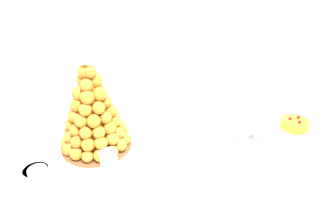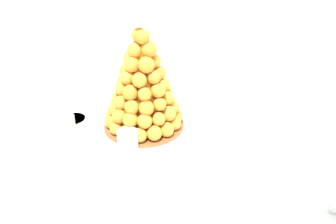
{
  "view_description": "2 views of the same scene",
  "coord_description": "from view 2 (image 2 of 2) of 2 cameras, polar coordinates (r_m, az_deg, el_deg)",
  "views": [
    {
      "loc": [
        -0.38,
        -0.89,
        1.48
      ],
      "look_at": [
        0.01,
        -0.02,
        0.92
      ],
      "focal_mm": 34.39,
      "sensor_mm": 36.0,
      "label": 1
    },
    {
      "loc": [
        0.19,
        -0.74,
        1.33
      ],
      "look_at": [
        -0.1,
        0.03,
        0.88
      ],
      "focal_mm": 35.75,
      "sensor_mm": 36.0,
      "label": 2
    }
  ],
  "objects": [
    {
      "name": "dessert_cup_centre",
      "position": [
        0.9,
        6.83,
        -8.66
      ],
      "size": [
        0.06,
        0.06,
        0.05
      ],
      "color": "silver",
      "rests_on": "serving_tray"
    },
    {
      "name": "buffet_table",
      "position": [
        1.01,
        5.01,
        -12.54
      ],
      "size": [
        1.7,
        0.92,
        0.76
      ],
      "color": "brown",
      "rests_on": "ground_plane"
    },
    {
      "name": "creme_brulee_ramekin",
      "position": [
        1.14,
        -15.89,
        -1.51
      ],
      "size": [
        0.09,
        0.09,
        0.02
      ],
      "color": "white",
      "rests_on": "serving_tray"
    },
    {
      "name": "wine_glass",
      "position": [
        1.27,
        -9.85,
        6.82
      ],
      "size": [
        0.07,
        0.07,
        0.15
      ],
      "color": "silver",
      "rests_on": "buffet_table"
    },
    {
      "name": "croquembouche",
      "position": [
        1.03,
        -4.37,
        4.41
      ],
      "size": [
        0.26,
        0.26,
        0.36
      ],
      "color": "brown",
      "rests_on": "serving_tray"
    },
    {
      "name": "serving_tray",
      "position": [
        1.06,
        -4.29,
        -3.66
      ],
      "size": [
        0.64,
        0.4,
        0.02
      ],
      "color": "white",
      "rests_on": "buffet_table"
    },
    {
      "name": "dessert_cup_mid_left",
      "position": [
        0.98,
        -6.87,
        -4.86
      ],
      "size": [
        0.06,
        0.06,
        0.06
      ],
      "color": "silver",
      "rests_on": "serving_tray"
    },
    {
      "name": "dessert_cup_left",
      "position": [
        1.1,
        -17.05,
        -2.12
      ],
      "size": [
        0.06,
        0.06,
        0.05
      ],
      "color": "silver",
      "rests_on": "serving_tray"
    }
  ]
}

